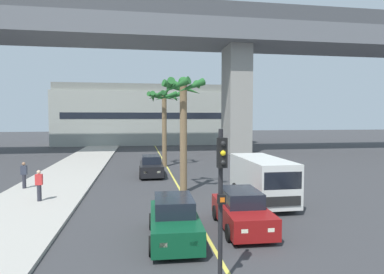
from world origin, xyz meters
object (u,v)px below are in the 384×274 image
Objects in this scene: car_queue_second at (174,220)px; pedestrian_far_along at (39,185)px; delivery_van at (262,179)px; palm_tree_mid_median at (183,105)px; car_queue_third at (241,211)px; traffic_light_median_near at (221,187)px; pedestrian_near_crosswalk at (24,175)px; car_queue_front at (151,167)px; palm_tree_near_median at (164,106)px.

pedestrian_far_along is at bearing 136.33° from car_queue_second.
palm_tree_mid_median reaches higher than delivery_van.
traffic_light_median_near is (-1.99, -4.42, 1.99)m from car_queue_third.
delivery_van reaches higher than pedestrian_far_along.
pedestrian_near_crosswalk is 3.87m from pedestrian_far_along.
car_queue_front is at bearing 93.91° from traffic_light_median_near.
car_queue_second is 2.93m from car_queue_third.
palm_tree_near_median is 13.41m from pedestrian_near_crosswalk.
palm_tree_near_median is 14.79m from pedestrian_far_along.
pedestrian_far_along is (-6.08, -7.30, 0.28)m from car_queue_front.
pedestrian_near_crosswalk is at bearing 141.70° from car_queue_third.
delivery_van is 6.22m from palm_tree_mid_median.
palm_tree_mid_median is at bearing 79.75° from car_queue_second.
pedestrian_near_crosswalk is at bearing -137.48° from palm_tree_near_median.
delivery_van is 3.25× the size of pedestrian_near_crosswalk.
palm_tree_near_median is 4.30× the size of pedestrian_near_crosswalk.
car_queue_front is 0.99× the size of car_queue_third.
palm_tree_near_median is (0.21, 21.68, 2.87)m from traffic_light_median_near.
delivery_van is at bearing -58.53° from car_queue_front.
delivery_van is 1.25× the size of traffic_light_median_near.
palm_tree_near_median is 4.30× the size of pedestrian_far_along.
car_queue_second is 1.00× the size of car_queue_third.
traffic_light_median_near is at bearing -114.22° from car_queue_third.
car_queue_front is 17.22m from traffic_light_median_near.
traffic_light_median_near is (-4.30, -8.14, 1.43)m from delivery_van.
palm_tree_mid_median is at bearing 9.33° from pedestrian_far_along.
car_queue_third is at bearing 65.78° from traffic_light_median_near.
car_queue_second is at bearing -100.25° from palm_tree_mid_median.
car_queue_third is 10.67m from pedestrian_far_along.
car_queue_front is at bearing 50.23° from pedestrian_far_along.
car_queue_front is 2.54× the size of pedestrian_near_crosswalk.
palm_tree_mid_median is at bearing -12.54° from pedestrian_near_crosswalk.
car_queue_third is 14.11m from pedestrian_near_crosswalk.
traffic_light_median_near is 0.60× the size of palm_tree_near_median.
car_queue_front is at bearing 121.47° from delivery_van.
pedestrian_far_along is at bearing -129.77° from car_queue_front.
delivery_van is 0.76× the size of palm_tree_mid_median.
car_queue_front is 0.99× the size of car_queue_second.
traffic_light_median_near is 0.61× the size of palm_tree_mid_median.
pedestrian_near_crosswalk is at bearing 159.40° from delivery_van.
traffic_light_median_near is 2.59× the size of pedestrian_near_crosswalk.
traffic_light_median_near is at bearing -55.41° from pedestrian_near_crosswalk.
pedestrian_far_along is (-6.40, 6.11, 0.28)m from car_queue_second.
palm_tree_near_median is at bearing 106.81° from delivery_van.
traffic_light_median_near is 21.87m from palm_tree_near_median.
car_queue_third is 2.57× the size of pedestrian_near_crosswalk.
car_queue_third is (2.83, 0.77, 0.00)m from car_queue_second.
delivery_van is at bearing -8.03° from pedestrian_far_along.
delivery_van reaches higher than car_queue_front.
pedestrian_far_along is at bearing 126.56° from traffic_light_median_near.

